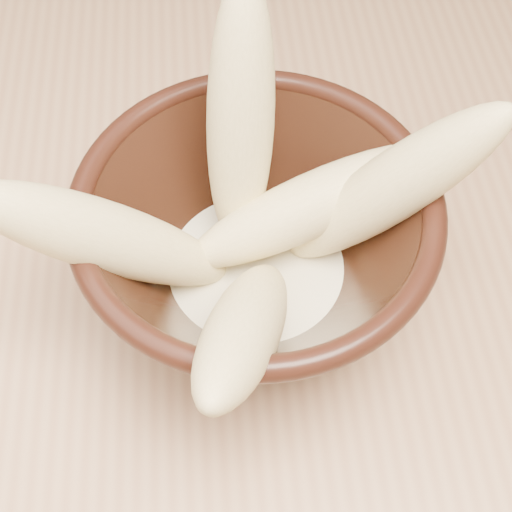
# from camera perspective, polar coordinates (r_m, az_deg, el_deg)

# --- Properties ---
(table) EXTENTS (1.20, 0.80, 0.75)m
(table) POSITION_cam_1_polar(r_m,az_deg,el_deg) (0.60, -13.83, -3.22)
(table) COLOR tan
(table) RESTS_ON ground
(bowl) EXTENTS (0.21, 0.21, 0.12)m
(bowl) POSITION_cam_1_polar(r_m,az_deg,el_deg) (0.44, 0.00, 0.72)
(bowl) COLOR black
(bowl) RESTS_ON table
(milk_puddle) EXTENTS (0.12, 0.12, 0.02)m
(milk_puddle) POSITION_cam_1_polar(r_m,az_deg,el_deg) (0.46, 0.00, -1.28)
(milk_puddle) COLOR beige
(milk_puddle) RESTS_ON bowl
(banana_upright) EXTENTS (0.06, 0.10, 0.18)m
(banana_upright) POSITION_cam_1_polar(r_m,az_deg,el_deg) (0.42, -1.26, 10.53)
(banana_upright) COLOR #D1BC7B
(banana_upright) RESTS_ON bowl
(banana_left) EXTENTS (0.16, 0.07, 0.15)m
(banana_left) POSITION_cam_1_polar(r_m,az_deg,el_deg) (0.40, -11.45, 1.37)
(banana_left) COLOR #D1BC7B
(banana_left) RESTS_ON bowl
(banana_right) EXTENTS (0.14, 0.05, 0.16)m
(banana_right) POSITION_cam_1_polar(r_m,az_deg,el_deg) (0.42, 10.61, 5.30)
(banana_right) COLOR #D1BC7B
(banana_right) RESTS_ON bowl
(banana_across) EXTENTS (0.17, 0.08, 0.08)m
(banana_across) POSITION_cam_1_polar(r_m,az_deg,el_deg) (0.43, 4.39, 4.02)
(banana_across) COLOR #D1BC7B
(banana_across) RESTS_ON bowl
(banana_front) EXTENTS (0.08, 0.16, 0.13)m
(banana_front) POSITION_cam_1_polar(r_m,az_deg,el_deg) (0.38, -0.87, -5.73)
(banana_front) COLOR #D1BC7B
(banana_front) RESTS_ON bowl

